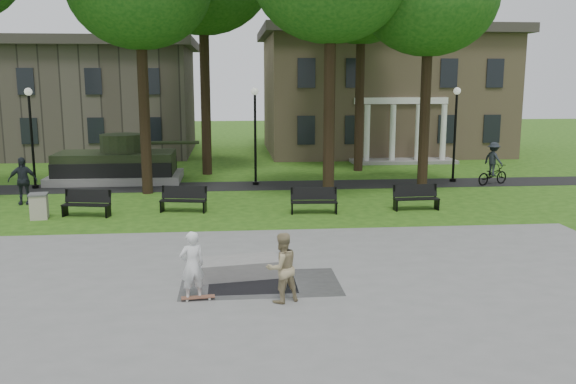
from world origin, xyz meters
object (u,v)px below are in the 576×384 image
at_px(park_bench_0, 87,203).
at_px(friend_watching, 282,268).
at_px(cyclist, 493,167).
at_px(skateboarder, 192,265).
at_px(concrete_block, 238,268).
at_px(trash_bin, 39,206).

bearing_deg(park_bench_0, friend_watching, -44.76).
bearing_deg(cyclist, skateboarder, 113.11).
bearing_deg(skateboarder, friend_watching, 148.24).
height_order(skateboarder, cyclist, cyclist).
distance_m(concrete_block, park_bench_0, 9.59).
height_order(concrete_block, skateboarder, skateboarder).
xyz_separation_m(skateboarder, trash_bin, (-6.18, 9.08, -0.35)).
relative_size(concrete_block, park_bench_0, 1.19).
bearing_deg(concrete_block, friend_watching, -63.19).
relative_size(skateboarder, cyclist, 0.78).
bearing_deg(cyclist, friend_watching, 118.42).
relative_size(cyclist, park_bench_0, 1.13).
distance_m(concrete_block, skateboarder, 2.03).
bearing_deg(concrete_block, park_bench_0, 125.75).
distance_m(concrete_block, friend_watching, 2.30).
bearing_deg(friend_watching, skateboarder, -34.61).
xyz_separation_m(friend_watching, park_bench_0, (-6.60, 9.76, -0.32)).
xyz_separation_m(concrete_block, trash_bin, (-7.25, 7.47, 0.24)).
bearing_deg(concrete_block, trash_bin, 134.16).
bearing_deg(park_bench_0, cyclist, 27.50).
bearing_deg(friend_watching, cyclist, -152.15).
distance_m(cyclist, park_bench_0, 19.06).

